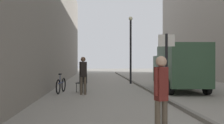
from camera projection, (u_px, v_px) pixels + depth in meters
ground_plane at (118, 90)px, 13.48m from camera, size 80.00×80.00×0.00m
building_facade_left at (23, 4)px, 13.11m from camera, size 3.01×40.00×9.34m
kerb_strip at (146, 89)px, 13.59m from camera, size 0.16×40.00×0.12m
pedestrian_main_foreground at (161, 92)px, 4.87m from camera, size 0.32×0.25×1.69m
pedestrian_mid_block at (83, 73)px, 11.53m from camera, size 0.35×0.24×1.80m
delivery_van at (179, 67)px, 13.11m from camera, size 2.27×4.96×2.44m
street_sign_post at (166, 62)px, 8.94m from camera, size 0.59×0.15×2.60m
lamp_post at (131, 45)px, 17.21m from camera, size 0.28×0.28×4.76m
bicycle_leaning at (61, 85)px, 12.18m from camera, size 0.27×1.76×0.98m
cafe_chair_near_window at (82, 81)px, 12.59m from camera, size 0.59×0.59×0.94m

